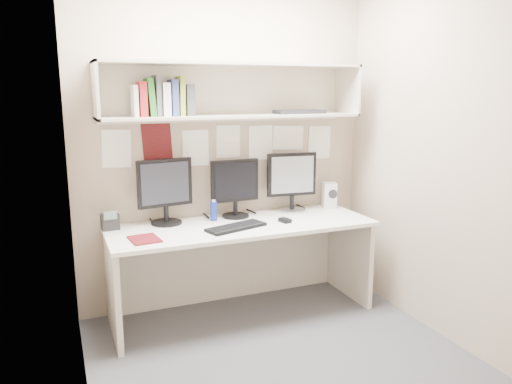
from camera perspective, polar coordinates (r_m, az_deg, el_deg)
name	(u,v)px	position (r m, az deg, el deg)	size (l,w,h in m)	color
floor	(276,352)	(3.51, 2.33, -17.83)	(2.40, 2.00, 0.01)	#404045
wall_back	(226,144)	(4.01, -3.48, 5.50)	(2.40, 0.02, 2.60)	tan
wall_front	(374,190)	(2.23, 13.33, 0.28)	(2.40, 0.02, 2.60)	tan
wall_left	(72,172)	(2.81, -20.31, 2.16)	(0.02, 2.00, 2.60)	tan
wall_right	(432,151)	(3.75, 19.49, 4.42)	(0.02, 2.00, 2.60)	tan
desk	(242,269)	(3.90, -1.63, -8.78)	(2.00, 0.70, 0.73)	silver
overhead_hutch	(231,91)	(3.86, -2.87, 11.51)	(2.00, 0.38, 0.40)	beige
pinned_papers	(226,150)	(4.01, -3.44, 4.78)	(1.92, 0.01, 0.48)	white
monitor_left	(165,189)	(3.79, -10.34, 0.33)	(0.42, 0.23, 0.49)	black
monitor_center	(235,186)	(3.95, -2.43, 0.71)	(0.40, 0.22, 0.46)	black
monitor_right	(292,180)	(4.14, 4.11, 1.39)	(0.42, 0.23, 0.49)	#A5A5AA
keyboard	(236,227)	(3.65, -2.28, -4.03)	(0.46, 0.16, 0.02)	black
mouse	(285,220)	(3.83, 3.32, -3.26)	(0.06, 0.10, 0.03)	black
speaker	(329,195)	(4.32, 8.38, -0.36)	(0.14, 0.14, 0.22)	beige
blue_bottle	(214,211)	(3.87, -4.86, -2.16)	(0.05, 0.05, 0.16)	navy
maroon_notebook	(145,239)	(3.46, -12.62, -5.28)	(0.19, 0.23, 0.01)	#580F15
desk_phone	(110,222)	(3.77, -16.35, -3.26)	(0.13, 0.12, 0.15)	black
book_stack	(163,98)	(3.68, -10.57, 10.48)	(0.43, 0.18, 0.29)	silver
hutch_tray	(299,112)	(4.01, 4.98, 9.12)	(0.40, 0.15, 0.03)	black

